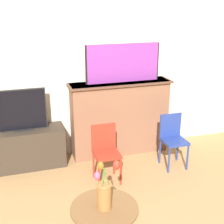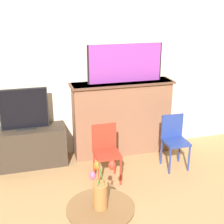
% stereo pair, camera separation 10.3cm
% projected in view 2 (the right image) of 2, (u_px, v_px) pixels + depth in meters
% --- Properties ---
extents(wall_back, '(8.00, 0.06, 2.70)m').
position_uv_depth(wall_back, '(98.00, 57.00, 4.17)').
color(wall_back, beige).
rests_on(wall_back, ground).
extents(fireplace_mantel, '(1.41, 0.35, 1.04)m').
position_uv_depth(fireplace_mantel, '(122.00, 117.00, 4.35)').
color(fireplace_mantel, brown).
rests_on(fireplace_mantel, ground).
extents(painting, '(1.02, 0.03, 0.51)m').
position_uv_depth(painting, '(125.00, 63.00, 4.11)').
color(painting, black).
rests_on(painting, fireplace_mantel).
extents(tv_stand, '(0.99, 0.36, 0.52)m').
position_uv_depth(tv_stand, '(28.00, 147.00, 4.08)').
color(tv_stand, '#382D23').
rests_on(tv_stand, ground).
extents(tv_monitor, '(0.60, 0.12, 0.53)m').
position_uv_depth(tv_monitor, '(24.00, 110.00, 3.91)').
color(tv_monitor, black).
rests_on(tv_monitor, tv_stand).
extents(chair_red, '(0.30, 0.30, 0.69)m').
position_uv_depth(chair_red, '(106.00, 149.00, 3.71)').
color(chair_red, '#B22D1E').
rests_on(chair_red, ground).
extents(chair_blue, '(0.30, 0.30, 0.69)m').
position_uv_depth(chair_blue, '(174.00, 137.00, 4.02)').
color(chair_blue, navy).
rests_on(chair_blue, ground).
extents(side_table, '(0.57, 0.57, 0.45)m').
position_uv_depth(side_table, '(101.00, 222.00, 2.65)').
color(side_table, brown).
rests_on(side_table, ground).
extents(vase_tulips, '(0.21, 0.17, 0.45)m').
position_uv_depth(vase_tulips, '(101.00, 191.00, 2.54)').
color(vase_tulips, '#AD6B38').
rests_on(vase_tulips, side_table).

